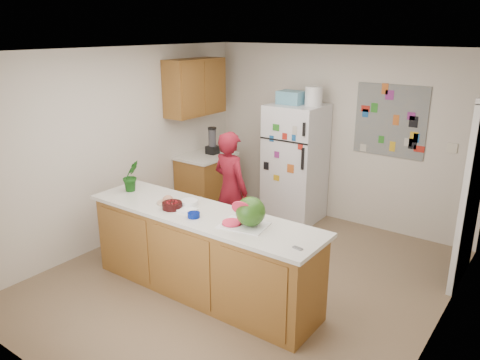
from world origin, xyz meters
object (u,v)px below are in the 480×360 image
Objects in this scene: refrigerator at (295,163)px; watermelon at (251,212)px; person at (230,189)px; cherry_bowl at (172,205)px.

refrigerator reaches higher than watermelon.
person is at bearing -100.73° from refrigerator.
refrigerator reaches higher than person.
refrigerator is 6.01× the size of watermelon.
watermelon is (0.86, -2.38, 0.22)m from refrigerator.
refrigerator is 1.27m from person.
cherry_bowl is (-0.93, -0.10, -0.12)m from watermelon.
watermelon is at bearing 144.40° from person.
refrigerator is at bearing 109.84° from watermelon.
person reaches higher than cherry_bowl.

